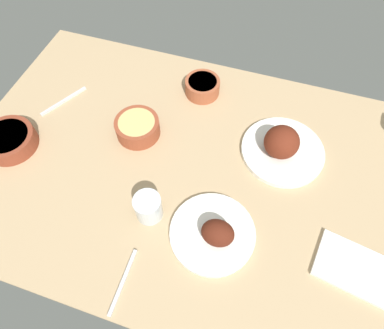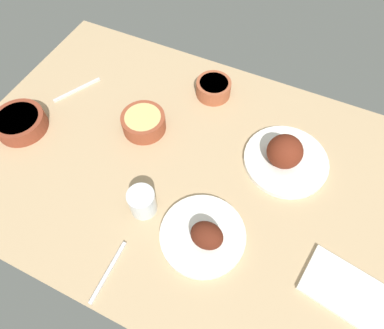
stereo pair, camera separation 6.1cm
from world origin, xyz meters
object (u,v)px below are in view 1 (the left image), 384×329
at_px(bowl_soup, 9,140).
at_px(fork_loose, 123,282).
at_px(folded_napkin, 357,269).
at_px(spoon_loose, 64,101).
at_px(water_tumbler, 148,207).
at_px(bowl_onions, 202,86).
at_px(plate_center_main, 214,233).
at_px(plate_far_side, 282,147).
at_px(bowl_pasta, 138,127).

distance_m(bowl_soup, fork_loose, 0.56).
bearing_deg(folded_napkin, spoon_loose, 164.43).
bearing_deg(spoon_loose, water_tumbler, 83.81).
distance_m(fork_loose, spoon_loose, 0.64).
bearing_deg(spoon_loose, folded_napkin, 102.22).
height_order(folded_napkin, spoon_loose, folded_napkin).
distance_m(bowl_soup, folded_napkin, 1.04).
bearing_deg(bowl_onions, folded_napkin, -40.16).
relative_size(plate_center_main, bowl_onions, 1.93).
relative_size(plate_far_side, bowl_soup, 1.57).
bearing_deg(water_tumbler, folded_napkin, 1.78).
height_order(water_tumbler, folded_napkin, water_tumbler).
bearing_deg(fork_loose, bowl_soup, -119.28).
distance_m(plate_center_main, bowl_onions, 0.51).
bearing_deg(bowl_pasta, bowl_onions, 58.47).
xyz_separation_m(folded_napkin, fork_loose, (-0.54, -0.21, -0.00)).
bearing_deg(bowl_soup, bowl_onions, 38.45).
bearing_deg(bowl_onions, spoon_loose, -156.85).
height_order(bowl_onions, water_tumbler, water_tumbler).
bearing_deg(water_tumbler, bowl_pasta, 119.01).
xyz_separation_m(plate_far_side, folded_napkin, (0.24, -0.29, -0.03)).
height_order(plate_far_side, water_tumbler, plate_far_side).
xyz_separation_m(plate_center_main, fork_loose, (-0.18, -0.18, -0.02)).
relative_size(folded_napkin, fork_loose, 1.22).
bearing_deg(spoon_loose, plate_center_main, 91.96).
bearing_deg(fork_loose, bowl_onions, 179.28).
bearing_deg(plate_far_side, plate_center_main, -110.93).
bearing_deg(fork_loose, bowl_pasta, -162.74).
bearing_deg(fork_loose, plate_far_side, 148.17).
xyz_separation_m(plate_center_main, bowl_soup, (-0.67, 0.09, 0.01)).
bearing_deg(fork_loose, plate_center_main, 134.64).
height_order(folded_napkin, fork_loose, folded_napkin).
relative_size(bowl_onions, bowl_pasta, 0.85).
bearing_deg(plate_far_side, fork_loose, -121.15).
relative_size(fork_loose, spoon_loose, 0.93).
height_order(plate_center_main, bowl_pasta, plate_center_main).
distance_m(bowl_onions, water_tumbler, 0.47).
bearing_deg(spoon_loose, fork_loose, 69.99).
bearing_deg(bowl_pasta, bowl_soup, -155.22).
height_order(plate_far_side, plate_center_main, plate_far_side).
bearing_deg(spoon_loose, bowl_soup, 11.29).
bearing_deg(water_tumbler, plate_center_main, -2.38).
relative_size(plate_center_main, water_tumbler, 2.77).
height_order(fork_loose, spoon_loose, same).
relative_size(plate_far_side, water_tumbler, 3.08).
bearing_deg(bowl_onions, bowl_pasta, -121.53).
bearing_deg(bowl_pasta, fork_loose, -72.06).
xyz_separation_m(plate_center_main, water_tumbler, (-0.18, 0.01, 0.02)).
bearing_deg(folded_napkin, plate_far_side, 130.05).
relative_size(bowl_soup, water_tumbler, 1.96).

